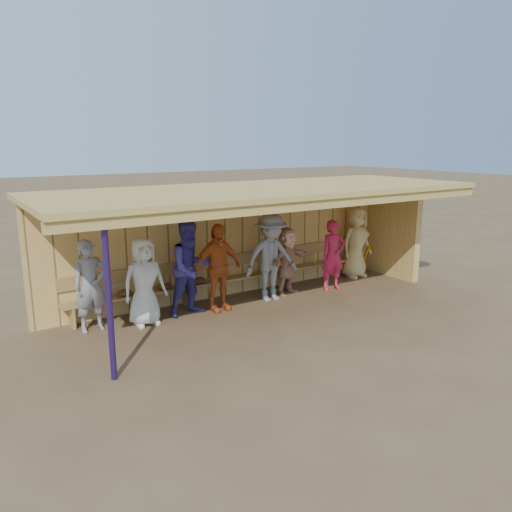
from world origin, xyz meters
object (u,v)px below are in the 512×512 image
at_px(player_g, 333,255).
at_px(bench, 237,272).
at_px(player_b, 144,282).
at_px(player_a, 90,286).
at_px(player_d, 218,268).
at_px(player_h, 356,243).
at_px(player_c, 191,268).
at_px(player_e, 271,257).
at_px(player_f, 287,261).

bearing_deg(player_g, bench, 168.46).
height_order(player_b, player_g, player_b).
bearing_deg(player_b, player_a, 163.09).
bearing_deg(player_d, player_h, 2.24).
height_order(player_a, player_c, player_c).
bearing_deg(player_c, player_d, -11.99).
xyz_separation_m(player_c, player_e, (1.84, -0.11, -0.00)).
bearing_deg(player_b, bench, 13.21).
relative_size(player_g, player_h, 0.92).
relative_size(player_c, player_h, 1.07).
xyz_separation_m(player_c, bench, (1.41, 0.59, -0.42)).
xyz_separation_m(player_a, player_h, (6.62, 0.09, 0.04)).
relative_size(player_b, player_h, 0.94).
bearing_deg(player_f, player_h, -13.72).
bearing_deg(player_e, bench, 126.36).
height_order(player_d, player_h, player_d).
relative_size(player_h, bench, 0.23).
height_order(player_h, bench, player_h).
relative_size(player_a, player_b, 1.01).
height_order(player_d, player_f, player_d).
distance_m(player_a, player_d, 2.47).
bearing_deg(player_c, player_e, -8.00).
bearing_deg(bench, player_c, -157.43).
bearing_deg(player_f, player_a, 158.96).
distance_m(player_a, player_g, 5.42).
height_order(player_f, player_h, player_h).
relative_size(player_f, bench, 0.20).
relative_size(player_b, player_g, 1.02).
bearing_deg(player_b, player_c, 1.43).
xyz_separation_m(player_b, bench, (2.39, 0.64, -0.31)).
distance_m(player_a, player_b, 0.95).
bearing_deg(player_b, player_f, 0.12).
relative_size(player_e, player_h, 1.07).
distance_m(player_b, player_g, 4.48).
xyz_separation_m(player_b, player_c, (0.99, 0.06, 0.12)).
distance_m(player_d, player_f, 1.86).
relative_size(player_d, player_f, 1.16).
relative_size(player_a, player_e, 0.89).
xyz_separation_m(player_e, player_g, (1.66, -0.12, -0.13)).
relative_size(player_d, player_e, 0.94).
height_order(player_b, player_c, player_c).
xyz_separation_m(player_f, bench, (-0.99, 0.53, -0.24)).
bearing_deg(player_f, player_g, -34.04).
bearing_deg(player_a, player_e, -8.53).
distance_m(player_c, player_h, 4.73).
height_order(player_c, player_e, player_c).
bearing_deg(player_e, player_d, -177.10).
bearing_deg(player_d, player_g, -5.70).
bearing_deg(player_a, player_g, -8.43).
xyz_separation_m(player_c, player_h, (4.72, 0.28, -0.06)).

